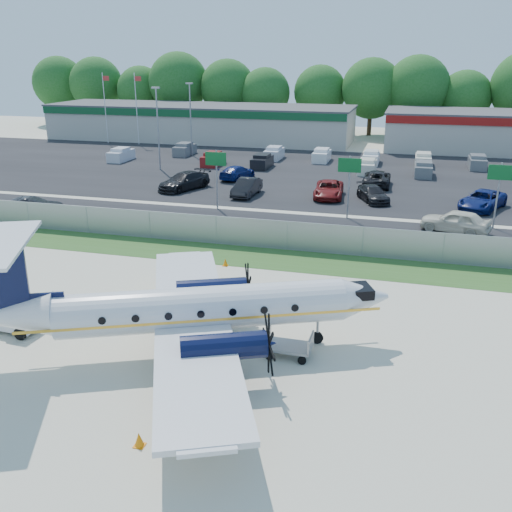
% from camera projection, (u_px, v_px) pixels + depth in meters
% --- Properties ---
extents(ground, '(170.00, 170.00, 0.00)m').
position_uv_depth(ground, '(221.00, 347.00, 25.68)').
color(ground, beige).
rests_on(ground, ground).
extents(grass_verge, '(170.00, 4.00, 0.02)m').
position_uv_depth(grass_verge, '(280.00, 259.00, 36.60)').
color(grass_verge, '#2D561E').
rests_on(grass_verge, ground).
extents(access_road, '(170.00, 8.00, 0.02)m').
position_uv_depth(access_road, '(301.00, 229.00, 42.96)').
color(access_road, black).
rests_on(access_road, ground).
extents(parking_lot, '(170.00, 32.00, 0.02)m').
position_uv_depth(parking_lot, '(337.00, 175.00, 62.07)').
color(parking_lot, black).
rests_on(parking_lot, ground).
extents(perimeter_fence, '(120.00, 0.06, 1.99)m').
position_uv_depth(perimeter_fence, '(287.00, 236.00, 38.08)').
color(perimeter_fence, gray).
rests_on(perimeter_fence, ground).
extents(building_west, '(46.40, 12.40, 5.24)m').
position_uv_depth(building_west, '(200.00, 122.00, 87.09)').
color(building_west, '#BAB4A7').
rests_on(building_west, ground).
extents(sign_left, '(1.80, 0.26, 5.00)m').
position_uv_depth(sign_left, '(216.00, 167.00, 47.28)').
color(sign_left, gray).
rests_on(sign_left, ground).
extents(sign_mid, '(1.80, 0.26, 5.00)m').
position_uv_depth(sign_mid, '(349.00, 174.00, 44.58)').
color(sign_mid, gray).
rests_on(sign_mid, ground).
extents(sign_right, '(1.80, 0.26, 5.00)m').
position_uv_depth(sign_right, '(500.00, 182.00, 41.87)').
color(sign_right, gray).
rests_on(sign_right, ground).
extents(flagpole_west, '(1.06, 0.12, 10.00)m').
position_uv_depth(flagpole_west, '(105.00, 104.00, 82.66)').
color(flagpole_west, silver).
rests_on(flagpole_west, ground).
extents(flagpole_east, '(1.06, 0.12, 10.00)m').
position_uv_depth(flagpole_east, '(137.00, 105.00, 81.43)').
color(flagpole_east, silver).
rests_on(flagpole_east, ground).
extents(light_pole_nw, '(0.90, 0.35, 9.09)m').
position_uv_depth(light_pole_nw, '(158.00, 123.00, 63.42)').
color(light_pole_nw, gray).
rests_on(light_pole_nw, ground).
extents(light_pole_sw, '(0.90, 0.35, 9.09)m').
position_uv_depth(light_pole_sw, '(190.00, 114.00, 72.52)').
color(light_pole_sw, gray).
rests_on(light_pole_sw, ground).
extents(tree_line, '(112.00, 6.00, 14.00)m').
position_uv_depth(tree_line, '(365.00, 135.00, 93.00)').
color(tree_line, '#1B5218').
rests_on(tree_line, ground).
extents(aircraft, '(17.68, 17.16, 5.50)m').
position_uv_depth(aircraft, '(194.00, 309.00, 24.51)').
color(aircraft, silver).
rests_on(aircraft, ground).
extents(pushback_tug, '(2.62, 1.96, 1.36)m').
position_uv_depth(pushback_tug, '(17.00, 317.00, 27.09)').
color(pushback_tug, silver).
rests_on(pushback_tug, ground).
extents(baggage_cart_near, '(2.23, 1.51, 1.10)m').
position_uv_depth(baggage_cart_near, '(208.00, 341.00, 25.15)').
color(baggage_cart_near, gray).
rests_on(baggage_cart_near, ground).
extents(baggage_cart_far, '(2.05, 1.26, 1.07)m').
position_uv_depth(baggage_cart_far, '(288.00, 346.00, 24.77)').
color(baggage_cart_far, gray).
rests_on(baggage_cart_far, ground).
extents(cone_port_wing, '(0.37, 0.37, 0.52)m').
position_uv_depth(cone_port_wing, '(139.00, 440.00, 19.12)').
color(cone_port_wing, orange).
rests_on(cone_port_wing, ground).
extents(cone_starboard_wing, '(0.33, 0.33, 0.47)m').
position_uv_depth(cone_starboard_wing, '(225.00, 262.00, 35.46)').
color(cone_starboard_wing, orange).
rests_on(cone_starboard_wing, ground).
extents(road_car_west, '(5.02, 3.49, 1.57)m').
position_uv_depth(road_car_west, '(34.00, 217.00, 46.26)').
color(road_car_west, black).
rests_on(road_car_west, ground).
extents(road_car_mid, '(5.36, 3.41, 1.70)m').
position_uv_depth(road_car_mid, '(454.00, 232.00, 42.24)').
color(road_car_mid, beige).
rests_on(road_car_mid, ground).
extents(parked_car_a, '(4.39, 6.21, 1.67)m').
position_uv_depth(parked_car_a, '(184.00, 190.00, 55.52)').
color(parked_car_a, black).
rests_on(parked_car_a, ground).
extents(parked_car_b, '(1.87, 4.88, 1.59)m').
position_uv_depth(parked_car_b, '(247.00, 196.00, 53.17)').
color(parked_car_b, black).
rests_on(parked_car_b, ground).
extents(parked_car_c, '(2.92, 5.62, 1.51)m').
position_uv_depth(parked_car_c, '(328.00, 197.00, 52.47)').
color(parked_car_c, maroon).
rests_on(parked_car_c, ground).
extents(parked_car_d, '(3.65, 5.13, 1.38)m').
position_uv_depth(parked_car_d, '(372.00, 201.00, 51.11)').
color(parked_car_d, black).
rests_on(parked_car_d, ground).
extents(parked_car_e, '(4.79, 6.29, 1.59)m').
position_uv_depth(parked_car_e, '(481.00, 209.00, 48.51)').
color(parked_car_e, navy).
rests_on(parked_car_e, ground).
extents(parked_car_f, '(3.19, 5.25, 1.42)m').
position_uv_depth(parked_car_f, '(237.00, 179.00, 60.18)').
color(parked_car_f, navy).
rests_on(parked_car_f, ground).
extents(parked_car_g, '(2.71, 5.69, 1.57)m').
position_uv_depth(parked_car_g, '(376.00, 186.00, 57.07)').
color(parked_car_g, black).
rests_on(parked_car_g, ground).
extents(far_parking_rows, '(56.00, 10.00, 1.60)m').
position_uv_depth(far_parking_rows, '(343.00, 167.00, 66.62)').
color(far_parking_rows, gray).
rests_on(far_parking_rows, ground).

